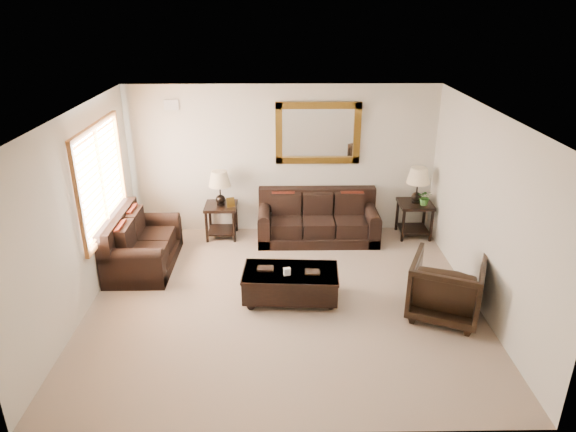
{
  "coord_description": "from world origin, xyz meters",
  "views": [
    {
      "loc": [
        -0.03,
        -6.4,
        4.01
      ],
      "look_at": [
        0.07,
        0.6,
        1.06
      ],
      "focal_mm": 32.0,
      "sensor_mm": 36.0,
      "label": 1
    }
  ],
  "objects_px": {
    "armchair": "(447,285)",
    "loveseat": "(140,247)",
    "end_table_right": "(417,192)",
    "end_table_left": "(220,195)",
    "coffee_table": "(290,282)",
    "sofa": "(318,222)"
  },
  "relations": [
    {
      "from": "end_table_right",
      "to": "armchair",
      "type": "height_order",
      "value": "end_table_right"
    },
    {
      "from": "armchair",
      "to": "end_table_right",
      "type": "bearing_deg",
      "value": -70.77
    },
    {
      "from": "end_table_right",
      "to": "armchair",
      "type": "distance_m",
      "value": 2.62
    },
    {
      "from": "end_table_left",
      "to": "end_table_right",
      "type": "xyz_separation_m",
      "value": [
        3.51,
        -0.01,
        0.03
      ]
    },
    {
      "from": "loveseat",
      "to": "coffee_table",
      "type": "xyz_separation_m",
      "value": [
        2.41,
        -1.06,
        -0.05
      ]
    },
    {
      "from": "loveseat",
      "to": "end_table_left",
      "type": "distance_m",
      "value": 1.71
    },
    {
      "from": "coffee_table",
      "to": "armchair",
      "type": "xyz_separation_m",
      "value": [
        2.1,
        -0.43,
        0.18
      ]
    },
    {
      "from": "end_table_left",
      "to": "armchair",
      "type": "relative_size",
      "value": 1.33
    },
    {
      "from": "armchair",
      "to": "loveseat",
      "type": "bearing_deg",
      "value": 5.41
    },
    {
      "from": "sofa",
      "to": "loveseat",
      "type": "bearing_deg",
      "value": -161.04
    },
    {
      "from": "end_table_left",
      "to": "coffee_table",
      "type": "distance_m",
      "value": 2.54
    },
    {
      "from": "end_table_right",
      "to": "coffee_table",
      "type": "relative_size",
      "value": 0.93
    },
    {
      "from": "end_table_right",
      "to": "coffee_table",
      "type": "xyz_separation_m",
      "value": [
        -2.3,
        -2.16,
        -0.56
      ]
    },
    {
      "from": "sofa",
      "to": "armchair",
      "type": "xyz_separation_m",
      "value": [
        1.57,
        -2.5,
        0.16
      ]
    },
    {
      "from": "loveseat",
      "to": "end_table_right",
      "type": "xyz_separation_m",
      "value": [
        4.71,
        1.1,
        0.52
      ]
    },
    {
      "from": "end_table_left",
      "to": "coffee_table",
      "type": "height_order",
      "value": "end_table_left"
    },
    {
      "from": "sofa",
      "to": "coffee_table",
      "type": "relative_size",
      "value": 1.53
    },
    {
      "from": "coffee_table",
      "to": "armchair",
      "type": "bearing_deg",
      "value": -8.07
    },
    {
      "from": "end_table_right",
      "to": "coffee_table",
      "type": "distance_m",
      "value": 3.2
    },
    {
      "from": "coffee_table",
      "to": "sofa",
      "type": "bearing_deg",
      "value": 79.02
    },
    {
      "from": "end_table_right",
      "to": "loveseat",
      "type": "bearing_deg",
      "value": -166.9
    },
    {
      "from": "end_table_right",
      "to": "armchair",
      "type": "xyz_separation_m",
      "value": [
        -0.2,
        -2.58,
        -0.38
      ]
    }
  ]
}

